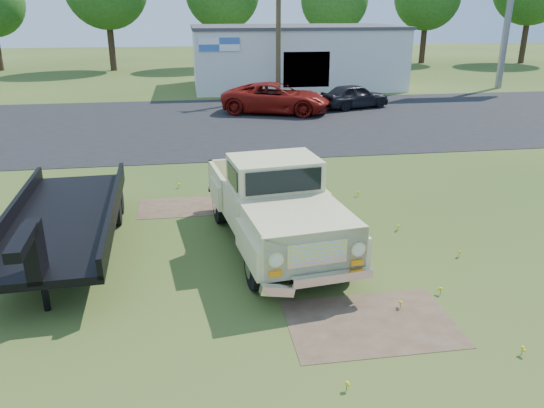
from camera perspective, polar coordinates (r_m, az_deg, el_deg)
The scene contains 10 objects.
ground at distance 12.15m, azimuth -0.77°, elevation -5.64°, with size 140.00×140.00×0.00m, color #2A4516.
asphalt_lot at distance 26.40m, azimuth -5.46°, elevation 8.67°, with size 90.00×14.00×0.02m, color black.
dirt_patch_a at distance 9.93m, azimuth 10.60°, elevation -12.48°, with size 3.00×2.00×0.01m, color brown.
dirt_patch_b at distance 15.28m, azimuth -10.10°, elevation -0.35°, with size 2.20×1.60×0.01m, color brown.
commercial_building at distance 38.68m, azimuth 2.44°, elevation 15.61°, with size 14.20×8.20×4.15m.
utility_pole_mid at distance 33.28m, azimuth 0.70°, elevation 19.16°, with size 1.60×0.30×9.00m.
vintage_pickup_truck at distance 12.25m, azimuth 0.25°, elevation 0.13°, with size 2.34×6.01×2.18m, color #C2BA82, non-canonical shape.
flatbed_trailer at distance 12.92m, azimuth -21.49°, elevation -0.97°, with size 2.30×6.89×1.88m, color black, non-canonical shape.
red_pickup at distance 28.68m, azimuth 0.45°, elevation 11.30°, with size 2.62×5.67×1.58m, color maroon.
dark_sedan at distance 30.49m, azimuth 8.88°, elevation 11.38°, with size 1.58×3.93×1.34m, color black.
Camera 1 is at (-1.53, -10.81, 5.34)m, focal length 35.00 mm.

